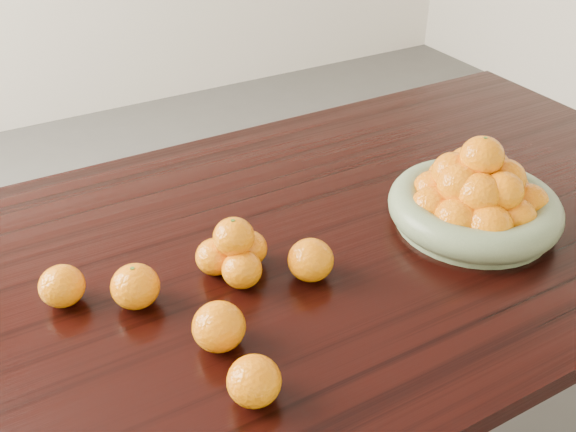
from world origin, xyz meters
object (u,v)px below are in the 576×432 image
fruit_bowl (476,199)px  loose_orange_0 (135,286)px  orange_pyramid (235,252)px  dining_table (290,279)px

fruit_bowl → loose_orange_0: 0.68m
loose_orange_0 → fruit_bowl: bearing=-8.0°
orange_pyramid → loose_orange_0: size_ratio=1.62×
dining_table → fruit_bowl: size_ratio=5.80×
dining_table → loose_orange_0: size_ratio=24.02×
fruit_bowl → orange_pyramid: 0.50m
orange_pyramid → loose_orange_0: orange_pyramid is taller
fruit_bowl → orange_pyramid: (-0.49, 0.09, -0.01)m
orange_pyramid → loose_orange_0: bearing=178.4°
dining_table → orange_pyramid: orange_pyramid is taller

